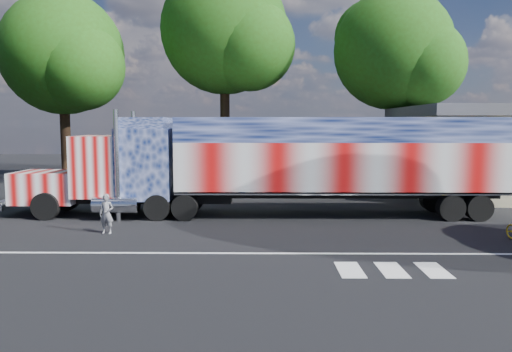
{
  "coord_description": "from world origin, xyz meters",
  "views": [
    {
      "loc": [
        0.27,
        -18.82,
        4.19
      ],
      "look_at": [
        0.0,
        3.0,
        1.9
      ],
      "focal_mm": 35.0,
      "sensor_mm": 36.0,
      "label": 1
    }
  ],
  "objects_px": {
    "tree_nw_a": "(64,54)",
    "semi_truck": "(278,162)",
    "woman": "(106,214)",
    "tree_ne_a": "(395,51)",
    "tree_n_mid": "(226,31)",
    "coach_bus": "(227,160)"
  },
  "relations": [
    {
      "from": "woman",
      "to": "tree_n_mid",
      "type": "relative_size",
      "value": 0.1
    },
    {
      "from": "semi_truck",
      "to": "tree_ne_a",
      "type": "relative_size",
      "value": 1.69
    },
    {
      "from": "woman",
      "to": "tree_ne_a",
      "type": "distance_m",
      "value": 23.8
    },
    {
      "from": "tree_nw_a",
      "to": "woman",
      "type": "bearing_deg",
      "value": -64.62
    },
    {
      "from": "tree_ne_a",
      "to": "tree_nw_a",
      "type": "bearing_deg",
      "value": 178.8
    },
    {
      "from": "tree_ne_a",
      "to": "coach_bus",
      "type": "bearing_deg",
      "value": -156.7
    },
    {
      "from": "tree_n_mid",
      "to": "tree_nw_a",
      "type": "bearing_deg",
      "value": -172.11
    },
    {
      "from": "woman",
      "to": "tree_ne_a",
      "type": "xyz_separation_m",
      "value": [
        15.11,
        16.35,
        8.41
      ]
    },
    {
      "from": "coach_bus",
      "to": "tree_n_mid",
      "type": "distance_m",
      "value": 11.29
    },
    {
      "from": "coach_bus",
      "to": "tree_ne_a",
      "type": "bearing_deg",
      "value": 23.3
    },
    {
      "from": "semi_truck",
      "to": "tree_n_mid",
      "type": "bearing_deg",
      "value": 102.89
    },
    {
      "from": "tree_n_mid",
      "to": "semi_truck",
      "type": "bearing_deg",
      "value": -77.11
    },
    {
      "from": "tree_ne_a",
      "to": "tree_n_mid",
      "type": "xyz_separation_m",
      "value": [
        -11.77,
        2.05,
        1.71
      ]
    },
    {
      "from": "tree_n_mid",
      "to": "tree_nw_a",
      "type": "distance_m",
      "value": 11.59
    },
    {
      "from": "coach_bus",
      "to": "tree_n_mid",
      "type": "height_order",
      "value": "tree_n_mid"
    },
    {
      "from": "tree_ne_a",
      "to": "tree_nw_a",
      "type": "relative_size",
      "value": 1.0
    },
    {
      "from": "tree_ne_a",
      "to": "tree_nw_a",
      "type": "distance_m",
      "value": 23.11
    },
    {
      "from": "coach_bus",
      "to": "tree_ne_a",
      "type": "xyz_separation_m",
      "value": [
        11.28,
        4.86,
        7.2
      ]
    },
    {
      "from": "tree_ne_a",
      "to": "tree_n_mid",
      "type": "bearing_deg",
      "value": 170.1
    },
    {
      "from": "woman",
      "to": "tree_ne_a",
      "type": "relative_size",
      "value": 0.11
    },
    {
      "from": "coach_bus",
      "to": "tree_nw_a",
      "type": "height_order",
      "value": "tree_nw_a"
    },
    {
      "from": "tree_nw_a",
      "to": "semi_truck",
      "type": "bearing_deg",
      "value": -41.45
    }
  ]
}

